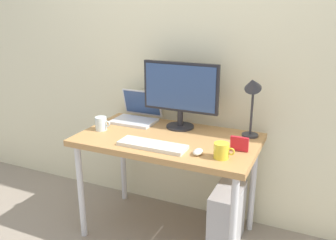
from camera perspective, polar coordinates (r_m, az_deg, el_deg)
ground_plane at (r=2.75m, az=-0.00°, el=-17.51°), size 6.00×6.00×0.00m
back_wall at (r=2.63m, az=3.69°, el=11.44°), size 4.40×0.04×2.60m
desk at (r=2.42m, az=-0.00°, el=-4.35°), size 1.20×0.69×0.75m
monitor at (r=2.50m, az=2.07°, el=4.65°), size 0.56×0.20×0.48m
laptop at (r=2.73m, az=-4.93°, el=1.08°), size 0.32×0.28×0.23m
desk_lamp at (r=2.36m, az=13.38°, el=4.19°), size 0.11×0.16×0.43m
keyboard at (r=2.23m, az=-2.53°, el=-4.08°), size 0.44×0.14×0.02m
mouse at (r=2.12m, az=4.85°, el=-5.11°), size 0.06×0.09×0.03m
coffee_mug at (r=2.08m, az=8.61°, el=-4.90°), size 0.12×0.09×0.09m
glass_cup at (r=2.56m, az=-10.68°, el=-0.56°), size 0.12×0.08×0.10m
photo_frame at (r=2.19m, az=11.41°, el=-3.76°), size 0.11×0.02×0.09m
computer_tower at (r=2.56m, az=9.42°, el=-15.11°), size 0.18×0.36×0.42m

